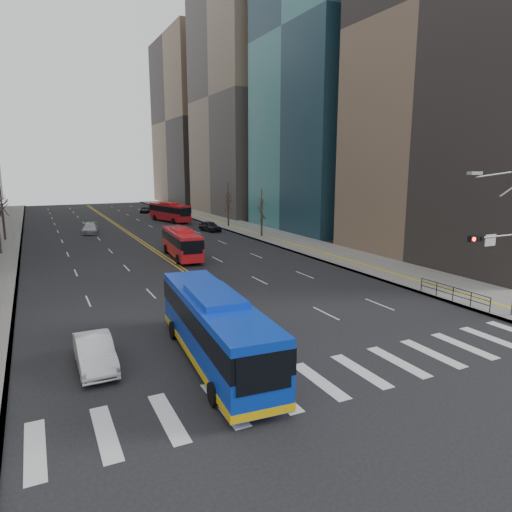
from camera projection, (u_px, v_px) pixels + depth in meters
ground at (340, 376)px, 21.45m from camera, size 220.00×220.00×0.00m
sidewalk_right at (256, 231)px, 68.64m from camera, size 7.00×130.00×0.15m
crosswalk at (340, 376)px, 21.45m from camera, size 26.70×4.00×0.01m
centerline at (125, 230)px, 69.92m from camera, size 0.55×100.00×0.01m
office_towers at (103, 81)px, 77.24m from camera, size 83.00×134.00×58.00m
signal_mast at (506, 246)px, 28.20m from camera, size 5.37×0.37×9.39m
pedestrian_railing at (453, 292)px, 32.74m from camera, size 0.06×6.06×1.02m
street_trees at (88, 213)px, 47.86m from camera, size 35.20×47.20×7.60m
blue_bus at (215, 326)px, 22.57m from camera, size 3.59×12.70×3.64m
red_bus_near at (182, 241)px, 48.69m from camera, size 3.09×10.06×3.18m
red_bus_far at (170, 211)px, 80.57m from camera, size 4.90×10.90×3.38m
car_white at (95, 352)px, 22.18m from camera, size 1.68×4.76×1.57m
car_dark_mid at (210, 226)px, 68.80m from camera, size 2.54×4.73×1.53m
car_silver at (90, 228)px, 66.65m from camera, size 2.88×5.36×1.48m
car_dark_far at (145, 210)px, 96.44m from camera, size 2.84×4.60×1.19m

